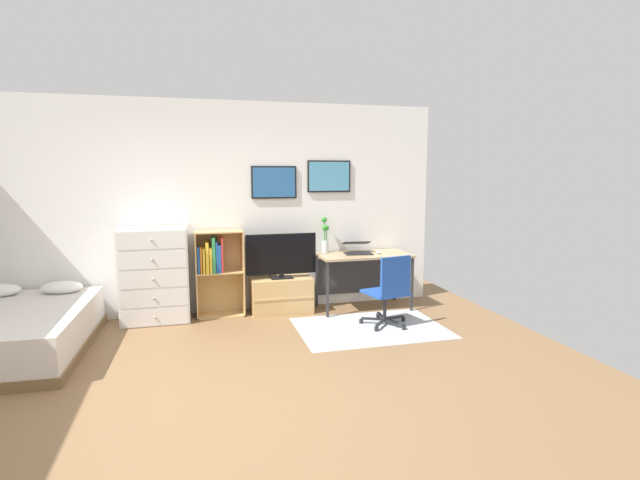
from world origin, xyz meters
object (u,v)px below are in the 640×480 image
computer_mouse (379,252)px  desk (362,263)px  bed (9,332)px  office_chair (390,289)px  bookshelf (216,266)px  tv_stand (281,295)px  bamboo_vase (325,237)px  laptop (357,248)px  television (281,256)px  dresser (155,275)px

computer_mouse → desk: bearing=152.2°
bed → office_chair: office_chair is taller
bookshelf → desk: 1.91m
bookshelf → tv_stand: (0.82, -0.05, -0.41)m
bookshelf → bamboo_vase: (1.44, 0.07, 0.31)m
bed → tv_stand: 2.99m
laptop → bamboo_vase: size_ratio=0.90×
television → office_chair: 1.46m
television → laptop: television is taller
office_chair → desk: bearing=79.4°
bookshelf → desk: bearing=-2.4°
desk → laptop: 0.20m
laptop → tv_stand: bearing=-173.8°
tv_stand → laptop: 1.18m
office_chair → computer_mouse: size_ratio=8.27×
desk → computer_mouse: computer_mouse is taller
bed → dresser: bearing=30.8°
computer_mouse → television: bearing=175.1°
bed → dresser: size_ratio=1.70×
bed → computer_mouse: computer_mouse is taller
office_chair → bamboo_vase: bearing=103.0°
office_chair → laptop: bearing=83.3°
television → desk: size_ratio=0.75×
laptop → bamboo_vase: bamboo_vase is taller
computer_mouse → bamboo_vase: bamboo_vase is taller
dresser → desk: 2.64m
office_chair → laptop: (-0.09, 0.90, 0.34)m
tv_stand → dresser: bearing=-179.4°
television → computer_mouse: television is taller
bookshelf → computer_mouse: 2.12m
desk → office_chair: office_chair is taller
bookshelf → desk: bookshelf is taller
television → desk: (1.09, -0.00, -0.14)m
television → bed: bearing=-165.7°
tv_stand → bamboo_vase: bamboo_vase is taller
dresser → laptop: dresser is taller
desk → bamboo_vase: size_ratio=2.53×
television → laptop: (1.03, 0.00, 0.06)m
tv_stand → bookshelf: bearing=176.3°
office_chair → bamboo_vase: (-0.49, 1.04, 0.49)m
tv_stand → desk: bearing=-1.4°
bookshelf → bed: bearing=-158.7°
bookshelf → television: size_ratio=1.20×
tv_stand → desk: desk is taller
bookshelf → tv_stand: bearing=-3.7°
television → laptop: bearing=0.2°
laptop → bed: bearing=-162.0°
bed → desk: 4.07m
bed → office_chair: bearing=-0.5°
bookshelf → computer_mouse: bearing=-5.0°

